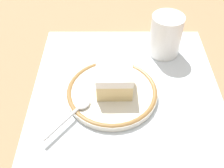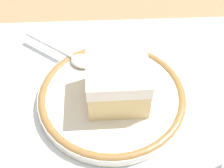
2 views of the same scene
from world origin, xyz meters
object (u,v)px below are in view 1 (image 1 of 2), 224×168
(cake_slice, at_px, (114,79))
(cup, at_px, (165,38))
(plate, at_px, (112,92))
(spoon, at_px, (76,110))

(cake_slice, bearing_deg, cup, 48.30)
(plate, distance_m, cake_slice, 0.03)
(plate, relative_size, cup, 1.91)
(cake_slice, height_order, spoon, cake_slice)
(cake_slice, xyz_separation_m, spoon, (-0.08, -0.06, -0.02))
(cake_slice, bearing_deg, spoon, -140.01)
(cup, bearing_deg, cake_slice, -131.70)
(cake_slice, relative_size, cup, 0.75)
(cake_slice, height_order, cup, cup)
(cup, bearing_deg, plate, -131.40)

